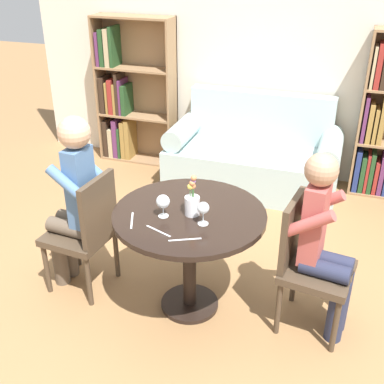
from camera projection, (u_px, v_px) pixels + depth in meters
The scene contains 15 objects.
ground_plane at pixel (190, 305), 3.37m from camera, with size 16.00×16.00×0.00m, color olive.
back_wall at pixel (269, 45), 4.77m from camera, with size 5.20×0.05×2.70m.
round_table at pixel (189, 231), 3.09m from camera, with size 0.98×0.98×0.75m.
couch at pixel (253, 158), 4.90m from camera, with size 1.70×0.80×0.92m.
bookshelf_left at pixel (127, 97), 5.36m from camera, with size 0.87×0.28×1.60m.
chair_left at pixel (87, 229), 3.34m from camera, with size 0.45×0.45×0.90m.
chair_right at pixel (307, 260), 3.01m from camera, with size 0.47×0.47×0.90m.
person_left at pixel (74, 200), 3.27m from camera, with size 0.44×0.36×1.31m.
person_right at pixel (325, 244), 2.90m from camera, with size 0.45×0.38×1.22m.
wine_glass_left at pixel (163, 202), 2.94m from camera, with size 0.09×0.09×0.15m.
wine_glass_right at pixel (203, 209), 2.85m from camera, with size 0.07×0.07×0.15m.
flower_vase at pixel (192, 202), 2.96m from camera, with size 0.09×0.09×0.27m.
knife_left_setting at pixel (132, 220), 2.94m from camera, with size 0.08×0.18×0.00m.
fork_left_setting at pixel (158, 231), 2.83m from camera, with size 0.18×0.08×0.00m.
knife_right_setting at pixel (185, 240), 2.75m from camera, with size 0.18×0.09×0.00m.
Camera 1 is at (0.86, -2.48, 2.26)m, focal length 45.00 mm.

